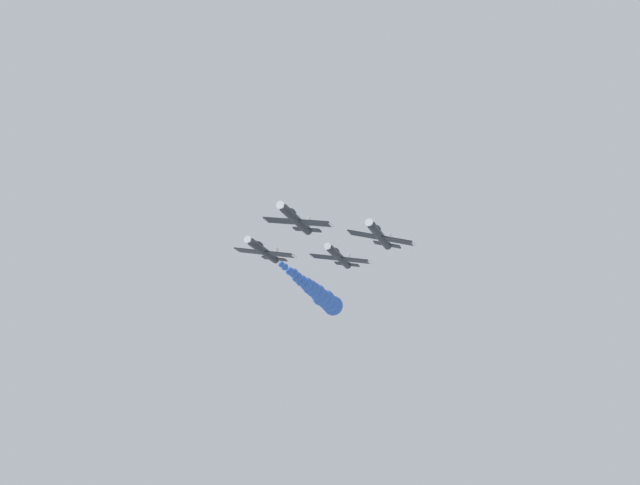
% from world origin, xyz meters
% --- Properties ---
extents(airplane_lead, '(9.46, 10.35, 2.90)m').
position_xyz_m(airplane_lead, '(0.41, 8.35, 111.66)').
color(airplane_lead, '#23282D').
extents(airplane_left_inner, '(9.28, 10.35, 3.32)m').
position_xyz_m(airplane_left_inner, '(-8.79, 1.06, 110.85)').
color(airplane_left_inner, '#23282D').
extents(airplane_right_inner, '(9.44, 10.35, 2.97)m').
position_xyz_m(airplane_right_inner, '(8.82, -0.67, 111.05)').
color(airplane_right_inner, '#23282D').
extents(smoke_trail_right_inner, '(3.90, 24.06, 4.18)m').
position_xyz_m(smoke_trail_right_inner, '(7.97, -24.11, 109.82)').
color(smoke_trail_right_inner, blue).
extents(airplane_left_outer, '(9.44, 10.35, 2.97)m').
position_xyz_m(airplane_left_outer, '(-0.33, -7.86, 111.34)').
color(airplane_left_outer, '#23282D').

